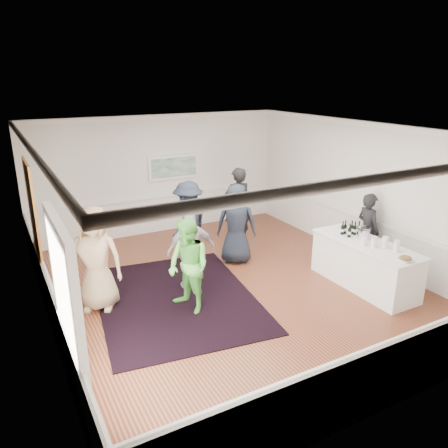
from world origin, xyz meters
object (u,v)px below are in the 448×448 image
guest_green (189,266)px  guest_dark_b (237,206)px  guest_navy (236,224)px  ice_bucket (364,233)px  serving_table (365,264)px  guest_dark_a (189,221)px  bartender (368,231)px  guest_tan (96,259)px  guest_lilac (191,250)px  nut_bowl (406,259)px

guest_green → guest_dark_b: bearing=119.9°
guest_navy → ice_bucket: 2.79m
serving_table → guest_dark_b: size_ratio=1.18×
guest_dark_a → bartender: bearing=110.6°
bartender → guest_dark_a: guest_dark_a is taller
serving_table → guest_dark_a: (-2.59, 2.99, 0.47)m
guest_green → guest_tan: bearing=-137.3°
guest_lilac → ice_bucket: bearing=164.6°
guest_tan → ice_bucket: size_ratio=7.62×
bartender → guest_green: bearing=92.1°
guest_dark_a → guest_navy: bearing=109.6°
guest_dark_a → guest_dark_b: (1.52, 0.38, 0.05)m
bartender → guest_dark_a: size_ratio=0.91×
guest_lilac → guest_navy: (1.48, 0.77, 0.09)m
guest_dark_a → nut_bowl: size_ratio=7.21×
ice_bucket → guest_tan: bearing=163.8°
bartender → guest_dark_b: bearing=38.1°
ice_bucket → nut_bowl: (-0.18, -1.21, -0.08)m
serving_table → nut_bowl: 1.12m
guest_dark_b → guest_green: bearing=50.6°
guest_tan → guest_lilac: size_ratio=1.17×
guest_green → ice_bucket: bearing=65.1°
guest_green → nut_bowl: size_ratio=6.71×
guest_green → bartender: bearing=73.0°
guest_lilac → guest_green: bearing=69.8°
guest_dark_b → ice_bucket: guest_dark_b is taller
bartender → nut_bowl: bartender is taller
guest_navy → nut_bowl: (1.61, -3.35, 0.06)m
serving_table → ice_bucket: (0.11, 0.22, 0.59)m
ice_bucket → nut_bowl: size_ratio=0.99×
guest_lilac → guest_navy: size_ratio=0.91×
guest_lilac → guest_dark_b: guest_dark_b is taller
guest_dark_b → guest_navy: size_ratio=1.08×
guest_tan → guest_green: (1.45, -0.89, -0.11)m
nut_bowl → guest_navy: bearing=115.7°
serving_table → guest_tan: guest_tan is taller
guest_dark_a → ice_bucket: bearing=98.9°
guest_tan → ice_bucket: (5.12, -1.48, 0.08)m
guest_dark_a → guest_navy: 1.11m
guest_tan → guest_dark_b: guest_dark_b is taller
guest_dark_a → ice_bucket: size_ratio=7.28×
guest_green → nut_bowl: guest_green is taller
guest_tan → serving_table: bearing=9.6°
guest_green → guest_dark_b: (2.50, 2.56, 0.12)m
guest_tan → nut_bowl: guest_tan is taller
ice_bucket → nut_bowl: ice_bucket is taller
ice_bucket → bartender: bearing=37.5°
guest_lilac → serving_table: bearing=160.7°
serving_table → guest_green: (-3.57, 0.81, 0.40)m
bartender → guest_tan: guest_tan is taller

